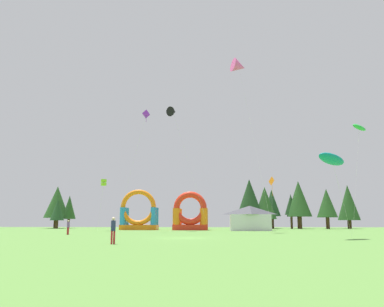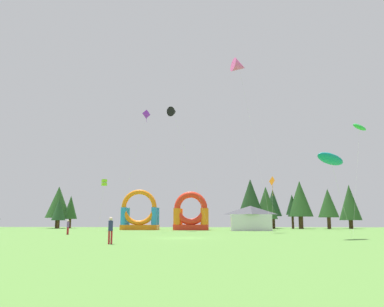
{
  "view_description": "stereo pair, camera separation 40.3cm",
  "coord_description": "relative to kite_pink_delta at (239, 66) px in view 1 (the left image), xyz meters",
  "views": [
    {
      "loc": [
        2.61,
        -37.33,
        1.6
      ],
      "look_at": [
        0.0,
        15.79,
        10.59
      ],
      "focal_mm": 37.15,
      "sensor_mm": 36.0,
      "label": 1
    },
    {
      "loc": [
        3.01,
        -37.31,
        1.6
      ],
      "look_at": [
        0.0,
        15.79,
        10.59
      ],
      "focal_mm": 37.15,
      "sensor_mm": 36.0,
      "label": 2
    }
  ],
  "objects": [
    {
      "name": "kite_black_delta",
      "position": [
        -10.54,
        6.23,
        -5.17
      ],
      "size": [
        7.05,
        4.73,
        20.26
      ],
      "color": "black",
      "rests_on": "ground_plane"
    },
    {
      "name": "tree_row_7",
      "position": [
        7.98,
        25.04,
        -19.41
      ],
      "size": [
        3.48,
        3.48,
        7.84
      ],
      "color": "#4C331E",
      "rests_on": "ground_plane"
    },
    {
      "name": "tree_row_8",
      "position": [
        8.0,
        26.05,
        -20.07
      ],
      "size": [
        2.99,
        2.99,
        6.53
      ],
      "color": "#4C331E",
      "rests_on": "ground_plane"
    },
    {
      "name": "tree_row_10",
      "position": [
        12.92,
        22.59,
        -18.69
      ],
      "size": [
        4.84,
        4.84,
        9.36
      ],
      "color": "#4C331E",
      "rests_on": "ground_plane"
    },
    {
      "name": "kite_lime_box",
      "position": [
        -21.33,
        4.93,
        -16.97
      ],
      "size": [
        2.03,
        3.43,
        8.04
      ],
      "color": "#8CD826",
      "rests_on": "ground_plane"
    },
    {
      "name": "person_near_camera",
      "position": [
        -20.76,
        -11.46,
        -23.51
      ],
      "size": [
        0.37,
        0.37,
        1.67
      ],
      "rotation": [
        0.0,
        0.0,
        5.9
      ],
      "color": "#B21E26",
      "rests_on": "ground_plane"
    },
    {
      "name": "kite_green_parafoil",
      "position": [
        14.46,
        -7.17,
        -11.31
      ],
      "size": [
        3.92,
        3.85,
        13.77
      ],
      "color": "green",
      "rests_on": "ground_plane"
    },
    {
      "name": "tree_row_5",
      "position": [
        3.07,
        20.55,
        -18.44
      ],
      "size": [
        4.79,
        4.79,
        9.56
      ],
      "color": "#4C331E",
      "rests_on": "ground_plane"
    },
    {
      "name": "person_far_side",
      "position": [
        -11.05,
        -29.54,
        -23.41
      ],
      "size": [
        0.43,
        0.43,
        1.83
      ],
      "rotation": [
        0.0,
        0.0,
        0.5
      ],
      "color": "#B21E26",
      "rests_on": "ground_plane"
    },
    {
      "name": "inflatable_red_slide",
      "position": [
        -7.85,
        10.65,
        -22.25
      ],
      "size": [
        5.84,
        4.63,
        6.4
      ],
      "color": "red",
      "rests_on": "ground_plane"
    },
    {
      "name": "tree_row_9",
      "position": [
        11.44,
        23.06,
        -19.86
      ],
      "size": [
        2.5,
        2.5,
        6.72
      ],
      "color": "#4C331E",
      "rests_on": "ground_plane"
    },
    {
      "name": "tree_row_6",
      "position": [
        6.11,
        21.47,
        -19.54
      ],
      "size": [
        4.41,
        4.41,
        8.13
      ],
      "color": "#4C331E",
      "rests_on": "ground_plane"
    },
    {
      "name": "tree_row_11",
      "position": [
        18.05,
        21.64,
        -19.61
      ],
      "size": [
        3.89,
        3.89,
        7.69
      ],
      "color": "#4C331E",
      "rests_on": "ground_plane"
    },
    {
      "name": "kite_orange_diamond",
      "position": [
        5.15,
        4.79,
        -17.01
      ],
      "size": [
        0.91,
        2.08,
        8.06
      ],
      "color": "orange",
      "rests_on": "ground_plane"
    },
    {
      "name": "tree_row_4",
      "position": [
        2.38,
        20.67,
        -19.97
      ],
      "size": [
        3.43,
        3.43,
        7.52
      ],
      "color": "#4C331E",
      "rests_on": "ground_plane"
    },
    {
      "name": "kite_teal_parafoil",
      "position": [
        6.72,
        -20.6,
        -17.37
      ],
      "size": [
        3.8,
        3.44,
        7.94
      ],
      "color": "#0C7F7A",
      "rests_on": "ground_plane"
    },
    {
      "name": "inflatable_yellow_castle",
      "position": [
        -16.86,
        11.81,
        -22.03
      ],
      "size": [
        6.32,
        3.62,
        6.88
      ],
      "color": "orange",
      "rests_on": "ground_plane"
    },
    {
      "name": "tree_row_1",
      "position": [
        -36.65,
        25.18,
        -19.12
      ],
      "size": [
        5.14,
        5.14,
        8.7
      ],
      "color": "#4C331E",
      "rests_on": "ground_plane"
    },
    {
      "name": "tree_row_3",
      "position": [
        -33.93,
        25.01,
        -20.2
      ],
      "size": [
        2.79,
        2.79,
        6.76
      ],
      "color": "#4C331E",
      "rests_on": "ground_plane"
    },
    {
      "name": "festival_tent",
      "position": [
        1.83,
        7.37,
        -22.54
      ],
      "size": [
        6.27,
        3.52,
        3.91
      ],
      "color": "silver",
      "rests_on": "ground_plane"
    },
    {
      "name": "tree_row_2",
      "position": [
        -35.34,
        22.28,
        -20.74
      ],
      "size": [
        2.77,
        2.77,
        5.98
      ],
      "color": "#4C331E",
      "rests_on": "ground_plane"
    },
    {
      "name": "kite_pink_delta",
      "position": [
        0.0,
        0.0,
        0.0
      ],
      "size": [
        4.45,
        10.1,
        25.74
      ],
      "color": "#EA599E",
      "rests_on": "ground_plane"
    },
    {
      "name": "kite_purple_diamond",
      "position": [
        -13.84,
        -0.33,
        -7.52
      ],
      "size": [
        4.87,
        0.85,
        17.63
      ],
      "color": "purple",
      "rests_on": "ground_plane"
    },
    {
      "name": "tree_row_12",
      "position": [
        22.79,
        23.56,
        -19.4
      ],
      "size": [
        4.3,
        4.3,
        8.61
      ],
      "color": "#4C331E",
      "rests_on": "ground_plane"
    },
    {
      "name": "ground_plane",
      "position": [
        -6.88,
        -19.67,
        -24.5
      ],
      "size": [
        120.0,
        120.0,
        0.0
      ],
      "primitive_type": "plane",
      "color": "#548438"
    }
  ]
}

